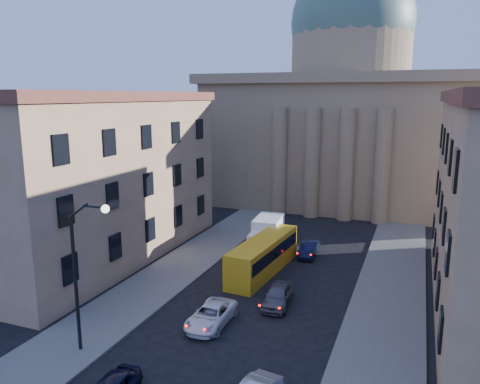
# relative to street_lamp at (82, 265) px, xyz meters

# --- Properties ---
(sidewalk_left) EXTENTS (5.00, 60.00, 0.15)m
(sidewalk_left) POSITION_rel_street_lamp_xyz_m (-1.53, 10.00, -5.21)
(sidewalk_left) COLOR #595752
(sidewalk_left) RESTS_ON ground
(sidewalk_right) EXTENTS (5.00, 60.00, 0.15)m
(sidewalk_right) POSITION_rel_street_lamp_xyz_m (15.47, 10.00, -5.21)
(sidewalk_right) COLOR #595752
(sidewalk_right) RESTS_ON ground
(church) EXTENTS (68.02, 28.76, 36.60)m
(church) POSITION_rel_street_lamp_xyz_m (6.97, 47.47, 6.59)
(church) COLOR #846D51
(church) RESTS_ON ground
(building_left) EXTENTS (11.60, 26.60, 14.70)m
(building_left) POSITION_rel_street_lamp_xyz_m (-10.03, 14.00, 2.14)
(building_left) COLOR tan
(building_left) RESTS_ON ground
(street_lamp) EXTENTS (2.62, 0.44, 8.83)m
(street_lamp) POSITION_rel_street_lamp_xyz_m (0.00, 0.00, 0.00)
(street_lamp) COLOR black
(street_lamp) RESTS_ON ground
(car_left_mid) EXTENTS (2.17, 4.68, 1.30)m
(car_left_mid) POSITION_rel_street_lamp_xyz_m (5.15, 5.56, -4.64)
(car_left_mid) COLOR white
(car_left_mid) RESTS_ON ground
(car_right_far) EXTENTS (1.96, 4.29, 1.43)m
(car_right_far) POSITION_rel_street_lamp_xyz_m (8.30, 9.83, -4.57)
(car_right_far) COLOR #535358
(car_right_far) RESTS_ON ground
(car_right_distant) EXTENTS (1.52, 3.97, 1.29)m
(car_right_distant) POSITION_rel_street_lamp_xyz_m (7.98, 20.71, -4.64)
(car_right_distant) COLOR black
(car_right_distant) RESTS_ON ground
(city_bus) EXTENTS (3.13, 10.19, 2.83)m
(city_bus) POSITION_rel_street_lamp_xyz_m (5.37, 15.42, -3.77)
(city_bus) COLOR gold
(city_bus) RESTS_ON ground
(box_truck) EXTENTS (2.73, 5.93, 3.17)m
(box_truck) POSITION_rel_street_lamp_xyz_m (4.07, 20.24, -3.79)
(box_truck) COLOR white
(box_truck) RESTS_ON ground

